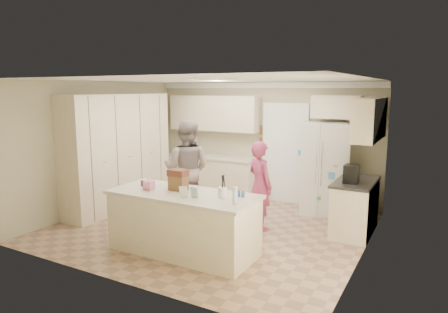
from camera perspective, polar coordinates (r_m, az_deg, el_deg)
The scene contains 41 objects.
floor at distance 7.24m, azimuth -2.06°, elevation -10.22°, with size 5.20×4.60×0.02m, color #A47F62.
ceiling at distance 6.82m, azimuth -2.20°, elevation 10.98°, with size 5.20×4.60×0.02m, color white.
wall_back at distance 8.95m, azimuth 5.52°, elevation 2.19°, with size 5.20×0.02×2.60m, color #B5AE8B.
wall_front at distance 5.11m, azimuth -15.63°, elevation -3.69°, with size 5.20×0.02×2.60m, color #B5AE8B.
wall_left at distance 8.54m, azimuth -17.32°, elevation 1.45°, with size 0.02×4.60×2.60m, color #B5AE8B.
wall_right at distance 6.02m, azimuth 19.71°, elevation -1.93°, with size 0.02×4.60×2.60m, color #B5AE8B.
crown_back at distance 8.83m, azimuth 5.52°, elevation 10.10°, with size 5.20×0.08×0.12m, color white.
pantry_bank at distance 8.48m, azimuth -14.85°, elevation 0.66°, with size 0.60×2.60×2.35m, color #F2E8C3.
back_base_cab at distance 9.34m, azimuth -1.82°, elevation -2.81°, with size 2.20×0.60×0.88m, color #F2E8C3.
back_countertop at distance 9.24m, azimuth -1.87°, elevation -0.04°, with size 2.24×0.63×0.04m, color beige.
back_upper_cab at distance 9.24m, azimuth -1.47°, elevation 6.21°, with size 2.20×0.35×0.80m, color #F2E8C3.
doorway_opening at distance 8.75m, azimuth 8.72°, elevation 0.31°, with size 0.90×0.06×2.10m, color black.
doorway_casing at distance 8.72m, azimuth 8.64°, elevation 0.28°, with size 1.02×0.03×2.22m, color white.
wall_frame_upper at distance 8.87m, azimuth 5.56°, elevation 3.76°, with size 0.15×0.02×0.20m, color brown.
wall_frame_lower at distance 8.90m, azimuth 5.53°, elevation 2.03°, with size 0.15×0.02×0.20m, color brown.
refrigerator at distance 8.12m, azimuth 14.06°, elevation -1.66°, with size 0.90×0.70×1.80m, color white.
fridge_seam at distance 7.79m, azimuth 13.38°, elevation -2.11°, with size 0.01×0.02×1.78m, color gray.
fridge_dispenser at distance 7.79m, azimuth 11.88°, elevation -0.18°, with size 0.22×0.03×0.35m, color black.
fridge_handle_l at distance 7.76m, azimuth 13.04°, elevation -1.02°, with size 0.02×0.02×0.85m, color silver.
fridge_handle_r at distance 7.73m, azimuth 13.75°, elevation -1.08°, with size 0.02×0.02×0.85m, color silver.
over_fridge_cab at distance 8.18m, azimuth 15.82°, elevation 6.82°, with size 0.95×0.35×0.45m, color #F2E8C3.
right_base_cab at distance 7.23m, azimuth 18.20°, elevation -7.00°, with size 0.60×1.20×0.88m, color #F2E8C3.
right_countertop at distance 7.11m, azimuth 18.31°, elevation -3.44°, with size 0.63×1.24×0.04m, color #2D2B28.
right_upper_cab at distance 7.14m, azimuth 20.12°, elevation 5.04°, with size 0.35×1.50×0.70m, color #F2E8C3.
coffee_maker at distance 6.89m, azimuth 17.75°, elevation -2.37°, with size 0.22×0.28×0.30m, color black.
island_base at distance 6.12m, azimuth -5.84°, elevation -9.57°, with size 2.20×0.90×0.88m, color #F2E8C3.
island_top at distance 5.98m, azimuth -5.91°, elevation -5.41°, with size 2.28×0.96×0.05m, color beige.
utensil_crock at distance 5.67m, azimuth -0.21°, elevation -5.17°, with size 0.13×0.13×0.15m, color white.
tissue_box at distance 6.21m, azimuth -10.64°, elevation -4.07°, with size 0.13×0.13×0.14m, color pink.
tissue_plume at distance 6.18m, azimuth -10.67°, elevation -3.08°, with size 0.08×0.08×0.08m, color white.
dollhouse_body at distance 6.11m, azimuth -6.55°, elevation -3.79°, with size 0.26×0.18×0.22m, color brown.
dollhouse_roof at distance 6.08m, azimuth -6.58°, elevation -2.32°, with size 0.28×0.20×0.10m, color #592D1E.
jam_jar at distance 6.48m, azimuth -11.50°, elevation -3.74°, with size 0.07×0.07×0.09m, color #59263F.
greeting_card_a at distance 5.72m, azimuth -5.84°, elevation -5.03°, with size 0.12×0.01×0.16m, color white.
greeting_card_b at distance 5.67m, azimuth -4.30°, elevation -5.12°, with size 0.12×0.01×0.16m, color silver.
water_bottle at distance 5.35m, azimuth 1.57°, elevation -5.57°, with size 0.07×0.07×0.24m, color silver.
shaker_salt at distance 5.74m, azimuth 2.11°, elevation -5.28°, with size 0.05×0.05×0.09m, color #335196.
shaker_pepper at distance 5.71m, azimuth 2.74°, elevation -5.37°, with size 0.05×0.05×0.09m, color #335196.
teen_boy at distance 7.65m, azimuth -5.36°, elevation -1.81°, with size 0.91×0.71×1.88m, color gray.
teen_girl at distance 7.01m, azimuth 5.15°, elevation -4.15°, with size 0.57×0.37×1.57m, color #A63774.
fridge_magnets at distance 7.78m, azimuth 13.37°, elevation -2.12°, with size 0.76×0.02×1.44m, color tan, non-canonical shape.
Camera 1 is at (3.52, -5.84, 2.44)m, focal length 32.00 mm.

